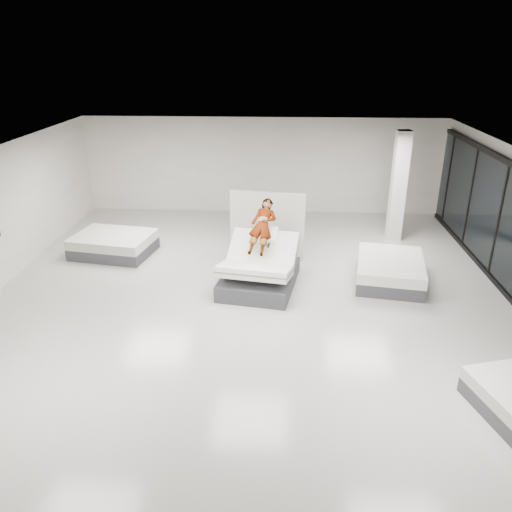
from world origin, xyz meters
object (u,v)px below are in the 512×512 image
at_px(remote, 269,245).
at_px(flat_bed_left_far, 114,244).
at_px(hero_bed, 260,270).
at_px(person, 262,233).
at_px(column, 398,187).
at_px(flat_bed_right_far, 390,270).
at_px(divider_panel, 267,225).

height_order(remote, flat_bed_left_far, remote).
relative_size(hero_bed, person, 1.59).
distance_m(remote, column, 5.03).
height_order(flat_bed_left_far, column, column).
height_order(flat_bed_right_far, column, column).
bearing_deg(hero_bed, divider_panel, 86.56).
bearing_deg(remote, flat_bed_right_far, 19.90).
relative_size(remote, flat_bed_right_far, 0.06).
xyz_separation_m(remote, column, (3.62, 3.45, 0.51)).
bearing_deg(remote, flat_bed_left_far, 166.42).
relative_size(person, divider_panel, 0.75).
bearing_deg(flat_bed_right_far, person, -177.33).
distance_m(hero_bed, flat_bed_left_far, 4.50).
distance_m(person, column, 4.88).
xyz_separation_m(flat_bed_right_far, flat_bed_left_far, (-7.29, 1.34, -0.00)).
xyz_separation_m(flat_bed_right_far, column, (0.67, 2.92, 1.32)).
distance_m(divider_panel, flat_bed_left_far, 4.28).
height_order(divider_panel, column, column).
xyz_separation_m(person, remote, (0.16, -0.38, -0.16)).
xyz_separation_m(hero_bed, flat_bed_right_far, (3.17, 0.45, -0.13)).
height_order(remote, divider_panel, divider_panel).
xyz_separation_m(flat_bed_left_far, column, (7.96, 1.58, 1.32)).
bearing_deg(divider_panel, column, 33.77).
xyz_separation_m(hero_bed, person, (0.05, 0.31, 0.84)).
distance_m(remote, divider_panel, 1.89).
xyz_separation_m(person, column, (3.78, 3.07, 0.35)).
bearing_deg(remote, divider_panel, 102.90).
bearing_deg(column, remote, -136.40).
relative_size(remote, divider_panel, 0.07).
bearing_deg(person, column, 48.85).
xyz_separation_m(hero_bed, flat_bed_left_far, (-4.12, 1.80, -0.13)).
xyz_separation_m(divider_panel, flat_bed_left_far, (-4.23, -0.00, -0.64)).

